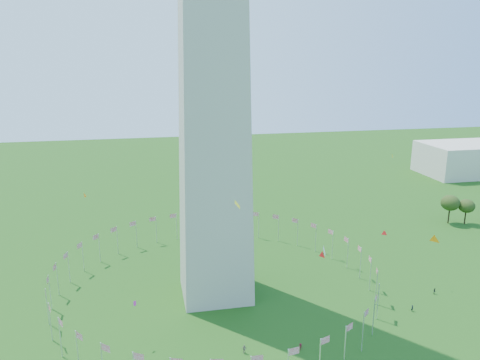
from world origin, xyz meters
name	(u,v)px	position (x,y,z in m)	size (l,w,h in m)	color
flag_ring	(216,277)	(0.00, 50.00, 4.50)	(80.24, 80.24, 9.00)	silver
gov_building_east_a	(471,159)	(150.00, 150.00, 8.00)	(50.00, 30.00, 16.00)	beige
kites_aloft	(289,252)	(11.83, 26.55, 20.39)	(113.14, 77.63, 29.69)	orange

